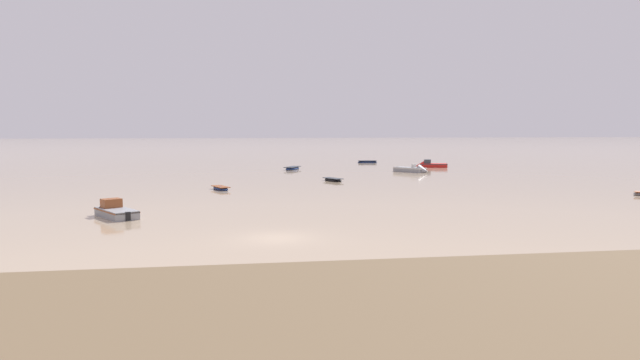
{
  "coord_description": "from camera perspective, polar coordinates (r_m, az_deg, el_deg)",
  "views": [
    {
      "loc": [
        -2.64,
        -34.66,
        6.73
      ],
      "look_at": [
        8.42,
        36.76,
        0.23
      ],
      "focal_mm": 31.79,
      "sensor_mm": 36.0,
      "label": 1
    }
  ],
  "objects": [
    {
      "name": "rowboat_moored_4",
      "position": [
        64.1,
        -9.98,
        -0.84
      ],
      "size": [
        2.36,
        3.58,
        0.54
      ],
      "rotation": [
        0.0,
        0.0,
        1.96
      ],
      "color": "navy",
      "rests_on": "ground"
    },
    {
      "name": "motorboat_moored_1",
      "position": [
        102.1,
        10.89,
        1.44
      ],
      "size": [
        5.74,
        3.26,
        2.07
      ],
      "rotation": [
        0.0,
        0.0,
        2.87
      ],
      "color": "red",
      "rests_on": "ground"
    },
    {
      "name": "ground_plane",
      "position": [
        35.41,
        -4.39,
        -5.84
      ],
      "size": [
        800.0,
        800.0,
        0.0
      ],
      "primitive_type": "plane",
      "color": "tan"
    },
    {
      "name": "motorboat_moored_3",
      "position": [
        90.04,
        9.47,
        0.96
      ],
      "size": [
        5.2,
        5.78,
        1.99
      ],
      "rotation": [
        0.0,
        0.0,
        5.39
      ],
      "color": "gray",
      "rests_on": "ground"
    },
    {
      "name": "mudflat_shore",
      "position": [
        21.76,
        25.01,
        -13.05
      ],
      "size": [
        296.76,
        20.08,
        0.24
      ],
      "primitive_type": "cube",
      "color": "brown",
      "rests_on": "ground"
    },
    {
      "name": "rowboat_moored_1",
      "position": [
        94.7,
        -2.79,
        1.17
      ],
      "size": [
        3.48,
        4.62,
        0.7
      ],
      "rotation": [
        0.0,
        0.0,
        1.06
      ],
      "color": "navy",
      "rests_on": "ground"
    },
    {
      "name": "motorboat_moored_0",
      "position": [
        46.82,
        -20.14,
        -3.07
      ],
      "size": [
        4.3,
        5.45,
        2.0
      ],
      "rotation": [
        0.0,
        0.0,
        2.12
      ],
      "color": "gray",
      "rests_on": "ground"
    },
    {
      "name": "rowboat_moored_2",
      "position": [
        114.11,
        4.79,
        1.82
      ],
      "size": [
        4.06,
        1.81,
        0.62
      ],
      "rotation": [
        0.0,
        0.0,
        3.02
      ],
      "color": "navy",
      "rests_on": "ground"
    },
    {
      "name": "rowboat_moored_3",
      "position": [
        73.68,
        1.32,
        0.01
      ],
      "size": [
        2.51,
        3.65,
        0.55
      ],
      "rotation": [
        0.0,
        0.0,
        2.0
      ],
      "color": "black",
      "rests_on": "ground"
    }
  ]
}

